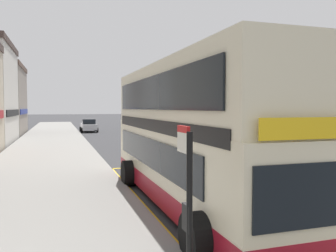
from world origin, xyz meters
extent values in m
plane|color=#333335|center=(0.00, 32.00, 0.00)|extent=(260.00, 260.00, 0.00)
cube|color=gray|center=(-7.00, 32.00, 0.07)|extent=(6.00, 76.00, 0.14)
cube|color=beige|center=(-2.45, 6.01, 1.35)|extent=(2.47, 11.02, 2.30)
cube|color=beige|center=(-2.45, 6.01, 3.45)|extent=(2.45, 10.80, 1.90)
cube|color=maroon|center=(-2.45, 6.01, 0.50)|extent=(2.49, 11.04, 0.60)
cube|color=black|center=(-2.45, 6.01, 2.52)|extent=(2.50, 10.14, 0.36)
cube|color=black|center=(-3.71, 6.41, 1.65)|extent=(0.04, 8.81, 0.90)
cube|color=black|center=(-3.71, 6.01, 3.50)|extent=(0.04, 9.70, 1.00)
cube|color=black|center=(-2.45, 0.48, 1.60)|extent=(2.18, 0.04, 1.10)
cube|color=yellow|center=(-2.45, 0.48, 2.72)|extent=(1.98, 0.04, 0.36)
cylinder|color=black|center=(-3.78, 2.05, 0.50)|extent=(0.56, 1.00, 1.00)
cylinder|color=black|center=(-1.12, 2.05, 0.50)|extent=(0.56, 1.00, 1.00)
cylinder|color=black|center=(-3.78, 9.04, 0.50)|extent=(0.56, 1.00, 1.00)
cylinder|color=black|center=(-1.12, 9.04, 0.50)|extent=(0.56, 1.00, 1.00)
cube|color=gold|center=(-3.92, 6.02, 0.01)|extent=(0.16, 14.14, 0.01)
cube|color=gold|center=(-1.11, 6.02, 0.01)|extent=(0.16, 14.14, 0.01)
cube|color=gold|center=(-2.52, 13.01, 0.01)|extent=(2.97, 0.16, 0.01)
cylinder|color=black|center=(-4.64, 0.38, 1.43)|extent=(0.09, 0.09, 2.58)
cube|color=silver|center=(-4.64, 0.63, 2.54)|extent=(0.05, 0.42, 0.30)
cube|color=red|center=(-4.64, 0.63, 2.74)|extent=(0.05, 0.42, 0.10)
cube|color=black|center=(-4.64, 0.48, 1.44)|extent=(0.06, 0.28, 0.40)
cube|color=black|center=(-10.16, 28.73, 2.60)|extent=(0.08, 8.27, 0.56)
cube|color=navy|center=(-10.16, 38.96, 2.60)|extent=(0.08, 8.59, 0.56)
cube|color=silver|center=(2.71, 25.15, 0.66)|extent=(1.76, 4.20, 0.72)
cube|color=black|center=(2.71, 25.05, 1.32)|extent=(1.52, 1.90, 0.60)
cylinder|color=black|center=(1.77, 26.46, 0.30)|extent=(0.22, 0.60, 0.60)
cylinder|color=black|center=(3.64, 26.46, 0.30)|extent=(0.22, 0.60, 0.60)
cylinder|color=black|center=(1.77, 23.85, 0.30)|extent=(0.22, 0.60, 0.60)
cylinder|color=black|center=(3.64, 23.85, 0.30)|extent=(0.22, 0.60, 0.60)
cube|color=maroon|center=(4.77, 45.16, 0.66)|extent=(1.76, 4.20, 0.72)
cube|color=black|center=(4.77, 45.06, 1.32)|extent=(1.52, 1.90, 0.60)
cylinder|color=black|center=(3.84, 46.46, 0.30)|extent=(0.22, 0.60, 0.60)
cylinder|color=black|center=(5.71, 46.46, 0.30)|extent=(0.22, 0.60, 0.60)
cylinder|color=black|center=(3.84, 43.85, 0.30)|extent=(0.22, 0.60, 0.60)
cylinder|color=black|center=(5.71, 43.85, 0.30)|extent=(0.22, 0.60, 0.60)
cube|color=#B2B5BA|center=(-2.77, 40.37, 0.66)|extent=(1.76, 4.20, 0.72)
cube|color=black|center=(-2.77, 40.27, 1.32)|extent=(1.52, 1.90, 0.60)
cylinder|color=black|center=(-3.70, 41.68, 0.30)|extent=(0.22, 0.60, 0.60)
cylinder|color=black|center=(-1.83, 41.68, 0.30)|extent=(0.22, 0.60, 0.60)
cylinder|color=black|center=(-3.70, 39.07, 0.30)|extent=(0.22, 0.60, 0.60)
cylinder|color=black|center=(-1.83, 39.07, 0.30)|extent=(0.22, 0.60, 0.60)
camera|label=1|loc=(-6.41, -4.20, 3.06)|focal=37.04mm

